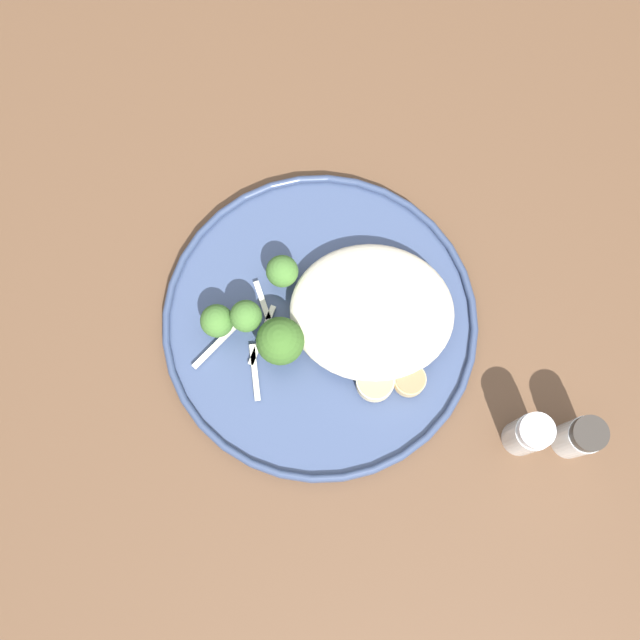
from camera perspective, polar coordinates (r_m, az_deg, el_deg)
The scene contains 21 objects.
ground at distance 1.49m, azimuth 1.03°, elevation -6.41°, with size 6.00×6.00×0.00m, color #665B51.
wooden_dining_table at distance 0.84m, azimuth 1.81°, elevation -0.59°, with size 1.40×1.00×0.74m.
dinner_plate at distance 0.75m, azimuth 0.00°, elevation -0.21°, with size 0.29×0.29×0.02m.
noodle_bed at distance 0.74m, azimuth 3.64°, elevation 0.57°, with size 0.15×0.13×0.04m.
seared_scallop_tiny_bay at distance 0.73m, azimuth 6.26°, elevation -4.19°, with size 0.03×0.03×0.02m.
seared_scallop_tilted_round at distance 0.75m, azimuth 6.27°, elevation 0.35°, with size 0.03×0.03×0.01m.
seared_scallop_on_noodles at distance 0.76m, azimuth 4.25°, elevation 3.44°, with size 0.03×0.03×0.01m.
seared_scallop_left_edge at distance 0.75m, azimuth 2.92°, elevation 2.69°, with size 0.02×0.02×0.01m.
seared_scallop_large_seared at distance 0.73m, azimuth 3.86°, elevation -4.34°, with size 0.03×0.03×0.02m.
seared_scallop_right_edge at distance 0.75m, azimuth 4.46°, elevation 1.74°, with size 0.02×0.02×0.01m.
seared_scallop_center_golden at distance 0.74m, azimuth 0.09°, elevation -1.43°, with size 0.03×0.03×0.02m.
broccoli_floret_rear_charred at distance 0.73m, azimuth -7.18°, elevation -0.08°, with size 0.03×0.03×0.04m.
broccoli_floret_tall_stalk at distance 0.72m, azimuth -2.79°, elevation -1.49°, with size 0.04×0.04×0.05m.
broccoli_floret_right_tilted at distance 0.72m, azimuth -5.16°, elevation 0.22°, with size 0.03×0.03×0.05m.
broccoli_floret_split_head at distance 0.74m, azimuth -2.65°, elevation 3.37°, with size 0.03×0.03×0.04m.
onion_sliver_long_sliver at distance 0.75m, azimuth -4.05°, elevation -1.06°, with size 0.06×0.01×0.00m, color silver.
onion_sliver_curled_piece at distance 0.75m, azimuth -7.21°, elevation -1.71°, with size 0.06×0.01×0.00m, color silver.
onion_sliver_pale_crescent at distance 0.75m, azimuth -4.04°, elevation 1.33°, with size 0.04×0.01×0.00m, color silver.
onion_sliver_short_strip at distance 0.74m, azimuth -4.55°, elevation -3.65°, with size 0.05×0.01×0.00m, color silver.
salt_shaker at distance 0.73m, azimuth 14.27°, elevation -7.73°, with size 0.03×0.03×0.07m.
pepper_shaker at distance 0.75m, azimuth 17.59°, elevation -7.78°, with size 0.03×0.03×0.07m.
Camera 1 is at (-0.02, -0.19, 1.48)m, focal length 45.97 mm.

